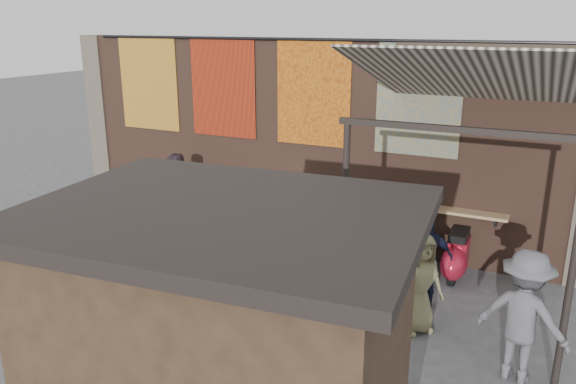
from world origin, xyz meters
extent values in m
plane|color=#474749|center=(0.00, 0.00, 0.00)|extent=(70.00, 70.00, 0.00)
cube|color=brown|center=(0.00, 2.70, 2.00)|extent=(10.00, 0.40, 4.00)
cube|color=#4C4238|center=(-5.20, 2.70, 2.00)|extent=(0.50, 0.50, 4.00)
cube|color=#9E7A51|center=(0.00, 2.33, 1.10)|extent=(8.00, 0.32, 0.05)
cube|color=white|center=(0.06, 2.30, 1.26)|extent=(0.62, 0.32, 0.27)
cube|color=maroon|center=(-3.60, 2.48, 3.00)|extent=(1.50, 0.02, 2.00)
cube|color=red|center=(-1.70, 2.48, 3.00)|extent=(1.50, 0.02, 2.00)
cube|color=#C46818|center=(0.30, 2.48, 3.00)|extent=(1.50, 0.02, 2.00)
cube|color=#22577F|center=(2.30, 2.48, 3.00)|extent=(1.50, 0.02, 2.00)
cylinder|color=black|center=(0.00, 2.47, 3.98)|extent=(9.50, 0.06, 0.06)
imported|color=#96C7DA|center=(-1.84, 1.40, 0.79)|extent=(0.67, 0.55, 1.58)
imported|color=#33272F|center=(-2.29, 1.61, 0.87)|extent=(1.00, 0.88, 1.74)
imported|color=black|center=(2.97, 0.71, 0.78)|extent=(0.93, 0.89, 1.56)
imported|color=#57575C|center=(4.45, -0.63, 0.86)|extent=(1.23, 0.90, 1.72)
imported|color=olive|center=(3.04, -0.04, 0.75)|extent=(0.86, 0.86, 1.50)
cube|color=black|center=(2.35, -3.99, 2.92)|extent=(3.14, 2.52, 0.12)
cube|color=gold|center=(2.27, -2.98, 2.07)|extent=(1.20, 0.14, 0.50)
cube|color=#473321|center=(2.27, -2.98, 1.04)|extent=(2.19, 0.28, 0.06)
cube|color=beige|center=(3.50, 0.90, 3.55)|extent=(3.20, 3.28, 0.97)
cube|color=#33261C|center=(3.50, 2.49, 3.95)|extent=(3.30, 0.08, 0.12)
cube|color=black|center=(3.50, -0.60, 3.08)|extent=(3.00, 0.08, 0.08)
cylinder|color=black|center=(2.10, -0.60, 1.55)|extent=(0.09, 0.09, 3.10)
cylinder|color=black|center=(4.90, -0.60, 1.55)|extent=(0.09, 0.09, 3.10)
camera|label=1|loc=(4.51, -7.36, 4.31)|focal=35.00mm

